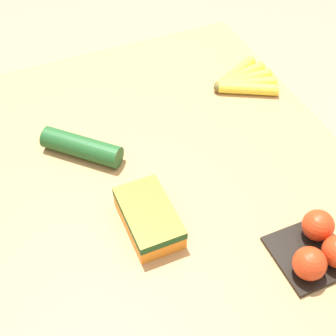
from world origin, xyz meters
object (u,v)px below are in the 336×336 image
at_px(tomato_pack, 320,248).
at_px(carrot_bag, 149,216).
at_px(cucumber_near, 82,147).
at_px(banana_bunch, 242,81).

height_order(tomato_pack, carrot_bag, tomato_pack).
relative_size(tomato_pack, carrot_bag, 0.85).
bearing_deg(tomato_pack, cucumber_near, 37.02).
distance_m(banana_bunch, carrot_bag, 0.56).
xyz_separation_m(carrot_bag, cucumber_near, (0.27, 0.07, -0.01)).
xyz_separation_m(tomato_pack, cucumber_near, (0.48, 0.36, -0.01)).
relative_size(banana_bunch, cucumber_near, 1.00).
height_order(banana_bunch, cucumber_near, cucumber_near).
relative_size(banana_bunch, carrot_bag, 1.05).
distance_m(carrot_bag, cucumber_near, 0.27).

